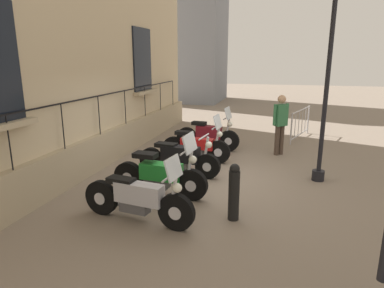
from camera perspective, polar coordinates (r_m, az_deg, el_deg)
name	(u,v)px	position (r m, az deg, el deg)	size (l,w,h in m)	color
ground_plane	(198,177)	(8.13, 1.09, -5.55)	(60.00, 60.00, 0.00)	gray
motorcycle_silver	(138,199)	(5.91, -9.05, -9.12)	(2.13, 0.63, 1.25)	black
motorcycle_green	(160,175)	(6.94, -5.38, -5.30)	(2.07, 0.70, 1.36)	black
motorcycle_black	(179,158)	(8.15, -2.20, -2.40)	(2.10, 0.67, 1.02)	black
motorcycle_red	(196,146)	(9.22, 0.74, -0.34)	(1.95, 0.59, 1.32)	black
motorcycle_maroon	(208,135)	(10.44, 2.76, 1.47)	(2.02, 0.59, 1.35)	black
lamppost	(335,1)	(8.04, 23.05, 21.31)	(0.37, 1.07, 5.04)	black
crowd_barrier	(300,123)	(12.38, 17.86, 3.42)	(0.69, 2.00, 1.05)	#B7B7BF
bollard	(234,192)	(5.94, 7.11, -8.04)	(0.19, 0.19, 1.03)	black
pedestrian_walking	(280,121)	(10.04, 14.73, 3.73)	(0.42, 0.40, 1.75)	#47382D
distant_building	(181,13)	(23.11, -1.90, 21.32)	(5.44, 4.50, 11.14)	gray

